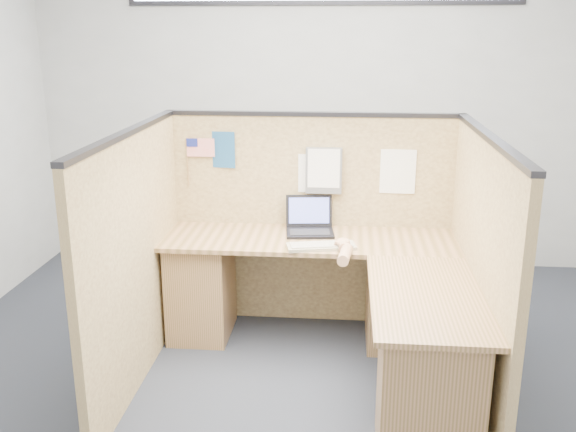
# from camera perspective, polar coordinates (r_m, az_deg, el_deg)

# --- Properties ---
(floor) EXTENTS (5.00, 5.00, 0.00)m
(floor) POSITION_cam_1_polar(r_m,az_deg,el_deg) (3.98, 1.21, -15.12)
(floor) COLOR #20232E
(floor) RESTS_ON ground
(wall_back) EXTENTS (5.00, 0.00, 5.00)m
(wall_back) POSITION_cam_1_polar(r_m,az_deg,el_deg) (5.68, 2.93, 9.50)
(wall_back) COLOR #A3A6A9
(wall_back) RESTS_ON floor
(wall_front) EXTENTS (5.00, 0.00, 5.00)m
(wall_front) POSITION_cam_1_polar(r_m,az_deg,el_deg) (1.34, -5.50, -14.16)
(wall_front) COLOR #A3A6A9
(wall_front) RESTS_ON floor
(cubicle_partitions) EXTENTS (2.06, 1.83, 1.53)m
(cubicle_partitions) POSITION_cam_1_polar(r_m,az_deg,el_deg) (4.04, 1.70, -2.58)
(cubicle_partitions) COLOR brown
(cubicle_partitions) RESTS_ON floor
(l_desk) EXTENTS (1.95, 1.75, 0.73)m
(l_desk) POSITION_cam_1_polar(r_m,az_deg,el_deg) (4.04, 4.16, -8.34)
(l_desk) COLOR brown
(l_desk) RESTS_ON floor
(laptop) EXTENTS (0.34, 0.34, 0.23)m
(laptop) POSITION_cam_1_polar(r_m,az_deg,el_deg) (4.42, 2.02, -0.65)
(laptop) COLOR black
(laptop) RESTS_ON l_desk
(keyboard) EXTENTS (0.46, 0.24, 0.03)m
(keyboard) POSITION_cam_1_polar(r_m,az_deg,el_deg) (4.09, 2.98, -2.68)
(keyboard) COLOR tan
(keyboard) RESTS_ON l_desk
(mouse) EXTENTS (0.11, 0.08, 0.04)m
(mouse) POSITION_cam_1_polar(r_m,az_deg,el_deg) (4.08, 4.91, -2.66)
(mouse) COLOR silver
(mouse) RESTS_ON l_desk
(hand_forearm) EXTENTS (0.11, 0.38, 0.08)m
(hand_forearm) POSITION_cam_1_polar(r_m,az_deg,el_deg) (3.95, 5.04, -3.09)
(hand_forearm) COLOR tan
(hand_forearm) RESTS_ON l_desk
(blue_poster) EXTENTS (0.19, 0.03, 0.25)m
(blue_poster) POSITION_cam_1_polar(r_m,az_deg,el_deg) (4.51, -5.92, 5.88)
(blue_poster) COLOR #1D4F85
(blue_poster) RESTS_ON cubicle_partitions
(american_flag) EXTENTS (0.20, 0.01, 0.35)m
(american_flag) POSITION_cam_1_polar(r_m,az_deg,el_deg) (4.54, -8.05, 5.90)
(american_flag) COLOR olive
(american_flag) RESTS_ON cubicle_partitions
(file_holder) EXTENTS (0.25, 0.05, 0.32)m
(file_holder) POSITION_cam_1_polar(r_m,az_deg,el_deg) (4.43, 3.20, 4.07)
(file_holder) COLOR slate
(file_holder) RESTS_ON cubicle_partitions
(paper_left) EXTENTS (0.21, 0.03, 0.27)m
(paper_left) POSITION_cam_1_polar(r_m,az_deg,el_deg) (4.47, 1.73, 3.80)
(paper_left) COLOR white
(paper_left) RESTS_ON cubicle_partitions
(paper_right) EXTENTS (0.24, 0.01, 0.31)m
(paper_right) POSITION_cam_1_polar(r_m,az_deg,el_deg) (4.47, 9.74, 3.91)
(paper_right) COLOR white
(paper_right) RESTS_ON cubicle_partitions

